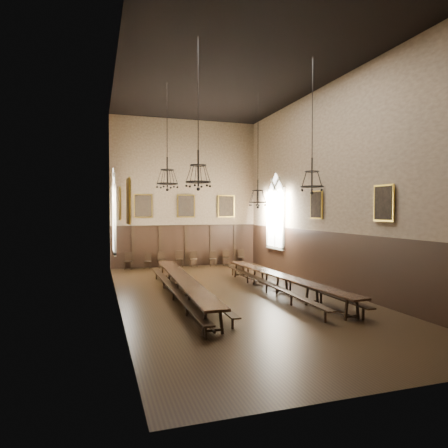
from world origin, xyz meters
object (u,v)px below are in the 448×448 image
chair_0 (128,264)px  chandelier_back_left (167,177)px  table_left (183,288)px  chair_4 (194,262)px  bench_right_outer (290,284)px  chair_3 (179,262)px  chandelier_back_right (258,195)px  chandelier_front_right (312,178)px  chandelier_front_left (198,172)px  bench_left_outer (173,292)px  chair_5 (213,261)px  chair_7 (241,260)px  bench_right_inner (267,286)px  table_right (282,284)px  chair_6 (226,261)px  bench_left_inner (197,291)px  chair_2 (162,263)px  chair_1 (148,264)px

chair_0 → chandelier_back_left: chandelier_back_left is taller
table_left → chair_4: (2.45, 8.49, -0.13)m
bench_right_outer → chair_3: chair_3 is taller
chandelier_back_right → chandelier_front_right: bearing=-87.6°
table_left → chair_0: 8.65m
chandelier_back_right → chandelier_front_right: size_ratio=1.10×
bench_right_outer → chandelier_front_left: chandelier_front_left is taller
chandelier_back_left → chandelier_front_left: same height
bench_left_outer → chair_4: 9.13m
chair_5 → chandelier_back_right: chandelier_back_right is taller
chair_7 → chandelier_back_left: (-5.76, -6.30, 4.60)m
bench_right_outer → chandelier_back_left: bearing=155.9°
chair_5 → chair_0: bearing=-172.4°
bench_right_inner → chandelier_back_left: bearing=149.0°
table_right → chair_6: 8.69m
chair_4 → chandelier_back_left: 8.20m
bench_left_inner → chair_7: bearing=59.9°
bench_right_inner → chair_6: 8.48m
bench_left_outer → chair_5: chair_5 is taller
bench_right_inner → chair_0: size_ratio=10.30×
chandelier_front_left → chandelier_front_right: bearing=5.0°
bench_right_outer → chandelier_front_left: size_ratio=2.18×
chair_2 → chandelier_front_left: (-0.53, -11.15, 4.39)m
chandelier_back_left → chandelier_front_right: 6.40m
bench_right_inner → chandelier_front_right: chandelier_front_right is taller
table_right → chandelier_back_right: bearing=89.6°
chair_6 → bench_right_outer: bearing=-73.1°
bench_left_inner → chair_6: bearing=65.0°
chair_4 → chandelier_front_right: chandelier_front_right is taller
chair_0 → chair_7: size_ratio=1.04×
table_left → chandelier_back_left: chandelier_back_left is taller
chair_7 → chair_0: bearing=-161.9°
chair_7 → chandelier_front_right: bearing=-78.5°
table_left → chair_0: size_ratio=10.78×
chair_4 → chair_6: chair_6 is taller
table_right → chandelier_back_right: chandelier_back_right is taller
bench_left_inner → chair_2: (-0.06, 8.60, 0.02)m
bench_left_inner → chandelier_front_left: size_ratio=1.95×
chair_2 → chair_4: size_ratio=1.03×
chandelier_back_right → chandelier_front_left: same height
bench_left_outer → chair_7: (5.96, 8.72, -0.02)m
bench_left_inner → chandelier_front_left: bearing=-103.0°
table_left → chair_4: bearing=73.9°
bench_left_outer → chair_0: chair_0 is taller
chair_1 → chair_5: bearing=18.4°
chair_7 → chandelier_back_left: size_ratio=0.20×
bench_left_inner → chair_1: chair_1 is taller
chair_3 → chair_6: size_ratio=1.03×
chair_2 → table_right: bearing=-70.2°
bench_right_inner → chair_3: 8.77m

